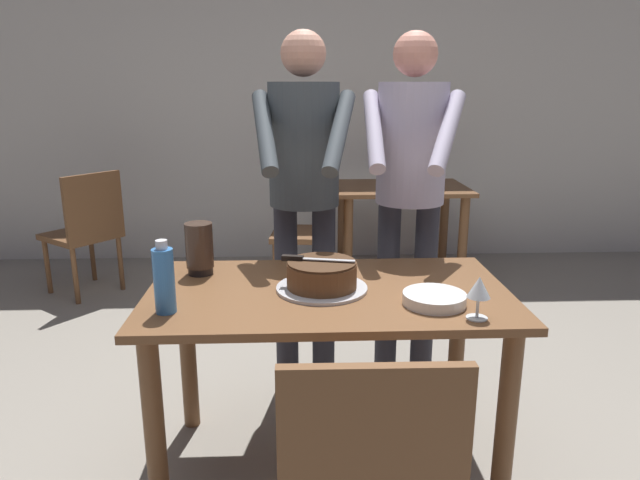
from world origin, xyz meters
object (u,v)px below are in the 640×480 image
person_standing_beside (410,176)px  plate_stack (434,299)px  cake_on_platter (322,276)px  cake_knife (303,259)px  water_bottle (164,280)px  hurricane_lamp (199,248)px  main_dining_table (328,323)px  background_chair_1 (313,226)px  person_cutting_cake (304,178)px  background_chair_0 (86,229)px  wine_glass_near (479,289)px  background_table (400,207)px

person_standing_beside → plate_stack: bearing=-94.2°
cake_on_platter → person_standing_beside: size_ratio=0.20×
cake_on_platter → cake_knife: (-0.07, 0.01, 0.06)m
plate_stack → water_bottle: (-0.92, -0.03, 0.09)m
water_bottle → cake_knife: bearing=24.8°
person_standing_beside → cake_on_platter: bearing=-125.5°
person_standing_beside → hurricane_lamp: bearing=-155.7°
main_dining_table → cake_knife: bearing=168.3°
background_chair_1 → person_cutting_cake: bearing=-93.4°
plate_stack → background_chair_1: 2.25m
plate_stack → water_bottle: size_ratio=0.88×
cake_knife → hurricane_lamp: 0.45m
person_standing_beside → person_cutting_cake: bearing=-176.5°
plate_stack → person_standing_beside: person_standing_beside is taller
plate_stack → background_chair_0: background_chair_0 is taller
hurricane_lamp → background_chair_1: size_ratio=0.23×
hurricane_lamp → person_cutting_cake: size_ratio=0.12×
plate_stack → background_chair_1: background_chair_1 is taller
background_chair_0 → background_chair_1: 1.63m
wine_glass_near → person_cutting_cake: (-0.55, 0.89, 0.22)m
cake_on_platter → hurricane_lamp: bearing=157.0°
wine_glass_near → background_chair_0: size_ratio=0.16×
cake_knife → background_table: size_ratio=0.27×
hurricane_lamp → water_bottle: bearing=-97.4°
water_bottle → background_chair_1: (0.56, 2.24, -0.37)m
cake_knife → wine_glass_near: size_ratio=1.87×
cake_knife → person_standing_beside: person_standing_beside is taller
wine_glass_near → background_chair_0: 3.16m
plate_stack → background_table: size_ratio=0.22×
background_chair_0 → person_cutting_cake: bearing=-43.1°
water_bottle → background_chair_1: 2.34m
main_dining_table → person_cutting_cake: 0.75m
plate_stack → water_bottle: 0.92m
wine_glass_near → person_cutting_cake: size_ratio=0.08×
plate_stack → cake_knife: bearing=158.2°
wine_glass_near → background_table: wine_glass_near is taller
cake_on_platter → background_table: (0.71, 2.28, -0.22)m
water_bottle → hurricane_lamp: 0.41m
main_dining_table → hurricane_lamp: bearing=157.5°
wine_glass_near → plate_stack: bearing=129.9°
cake_knife → background_chair_1: bearing=87.1°
plate_stack → background_chair_1: bearing=99.1°
plate_stack → background_table: 2.48m
hurricane_lamp → cake_knife: bearing=-24.8°
cake_on_platter → background_chair_0: size_ratio=0.38×
person_standing_beside → background_table: person_standing_beside is taller
background_chair_0 → background_chair_1: bearing=0.1°
person_cutting_cake → person_standing_beside: bearing=3.5°
cake_on_platter → person_standing_beside: (0.44, 0.62, 0.27)m
cake_on_platter → plate_stack: 0.42m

